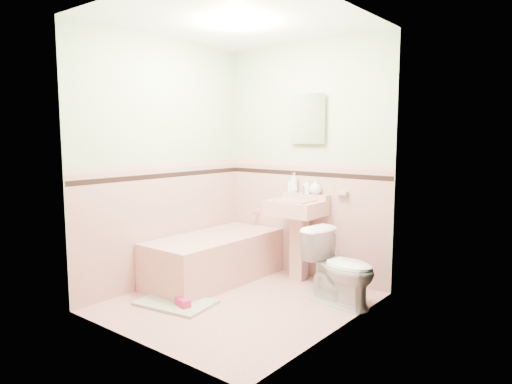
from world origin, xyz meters
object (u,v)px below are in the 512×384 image
Objects in this scene: medicine_cabinet at (308,119)px; soap_bottle_left at (294,182)px; sink at (296,241)px; shoe at (183,302)px; bathtub at (214,259)px; bucket at (327,272)px; soap_bottle_mid at (307,186)px; toilet at (341,268)px; soap_bottle_right at (315,187)px.

medicine_cabinet is 2.20× the size of soap_bottle_left.
sink is 1.83× the size of medicine_cabinet.
bathtub is at bearing 128.58° from shoe.
sink is 0.45m from bucket.
medicine_cabinet is 2.83× the size of soap_bottle_mid.
medicine_cabinet is (0.68, 0.74, 1.47)m from bathtub.
soap_bottle_left is at bearing 67.72° from toilet.
sink reaches higher than shoe.
bathtub is 5.92× the size of bucket.
soap_bottle_right is at bearing 0.00° from soap_bottle_mid.
shoe is at bearing 141.72° from toilet.
medicine_cabinet is 1.84× the size of bucket.
shoe is (-0.33, -1.51, -1.64)m from medicine_cabinet.
sink reaches higher than toilet.
shoe is at bearing -96.84° from soap_bottle_left.
bathtub is 1.19m from bucket.
bathtub is at bearing 106.83° from toilet.
bucket is 1.53× the size of shoe.
soap_bottle_right is at bearing 57.42° from sink.
bucket is (-0.38, 0.43, -0.21)m from toilet.
medicine_cabinet is (0.00, 0.21, 1.27)m from sink.
bathtub is at bearing -132.58° from medicine_cabinet.
bucket is (0.30, -0.07, -0.87)m from soap_bottle_mid.
medicine_cabinet reaches higher than shoe.
toilet is 1.45m from shoe.
sink is at bearing 37.93° from bathtub.
bucket reaches higher than shoe.
sink is 3.38× the size of bucket.
soap_bottle_left reaches higher than shoe.
medicine_cabinet is at bearing 119.72° from soap_bottle_mid.
soap_bottle_mid is 0.10m from soap_bottle_right.
soap_bottle_mid is (0.02, -0.03, -0.70)m from medicine_cabinet.
medicine_cabinet is 2.91× the size of soap_bottle_right.
bucket is (0.20, -0.07, -0.87)m from soap_bottle_right.
shoe is (-1.03, -0.98, -0.28)m from toilet.
soap_bottle_right is 0.97× the size of shoe.
toilet is at bearing -24.52° from sink.
soap_bottle_mid is at bearing 166.42° from bucket.
medicine_cabinet reaches higher than sink.
soap_bottle_right is at bearing 0.00° from soap_bottle_left.
medicine_cabinet reaches higher than bathtub.
bathtub is at bearing -142.07° from sink.
soap_bottle_mid is at bearing -60.28° from medicine_cabinet.
soap_bottle_mid reaches higher than toilet.
soap_bottle_mid is 0.65× the size of bucket.
soap_bottle_left is (-0.15, -0.03, -0.68)m from medicine_cabinet.
soap_bottle_mid reaches higher than bathtub.
medicine_cabinet is 0.70m from soap_bottle_left.
bathtub is 0.86m from shoe.
bucket is (0.47, -0.07, -0.89)m from soap_bottle_left.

